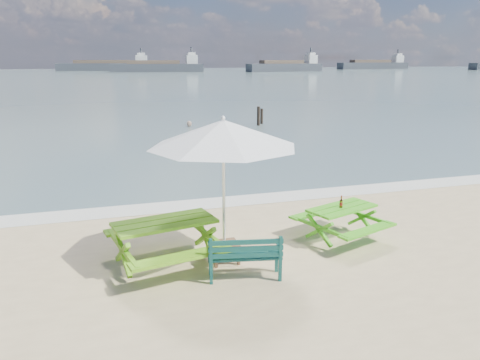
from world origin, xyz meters
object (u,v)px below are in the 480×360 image
object	(u,v)px
picnic_table_left	(166,244)
picnic_table_right	(341,224)
patio_umbrella	(223,134)
swimmer	(189,136)
side_table	(224,252)
park_bench	(245,265)
beer_bottle	(341,204)

from	to	relation	value
picnic_table_left	picnic_table_right	world-z (taller)	picnic_table_left
picnic_table_right	patio_umbrella	world-z (taller)	patio_umbrella
picnic_table_right	swimmer	world-z (taller)	picnic_table_right
patio_umbrella	picnic_table_right	bearing A→B (deg)	8.00
side_table	patio_umbrella	size ratio (longest dim) A/B	0.20
park_bench	beer_bottle	size ratio (longest dim) A/B	5.19
park_bench	beer_bottle	world-z (taller)	beer_bottle
patio_umbrella	swimmer	xyz separation A→B (m)	(2.66, 17.41, -2.88)
patio_umbrella	swimmer	bearing A→B (deg)	81.33
patio_umbrella	swimmer	size ratio (longest dim) A/B	1.62
picnic_table_left	picnic_table_right	xyz separation A→B (m)	(3.63, 0.23, -0.07)
picnic_table_right	park_bench	bearing A→B (deg)	-155.60
picnic_table_left	swimmer	size ratio (longest dim) A/B	1.40
side_table	picnic_table_right	bearing A→B (deg)	8.00
picnic_table_right	park_bench	world-z (taller)	park_bench
side_table	swimmer	bearing A→B (deg)	81.33
side_table	patio_umbrella	xyz separation A→B (m)	(0.00, 0.00, 2.19)
swimmer	side_table	bearing A→B (deg)	-98.67
side_table	beer_bottle	bearing A→B (deg)	7.48
beer_bottle	park_bench	bearing A→B (deg)	-155.77
park_bench	side_table	distance (m)	0.75
swimmer	park_bench	bearing A→B (deg)	-97.82
patio_umbrella	swimmer	world-z (taller)	patio_umbrella
picnic_table_right	park_bench	size ratio (longest dim) A/B	1.55
picnic_table_left	beer_bottle	world-z (taller)	beer_bottle
picnic_table_left	beer_bottle	distance (m)	3.61
swimmer	beer_bottle	bearing A→B (deg)	-90.41
picnic_table_left	park_bench	distance (m)	1.50
park_bench	side_table	size ratio (longest dim) A/B	2.45
park_bench	patio_umbrella	distance (m)	2.27
park_bench	patio_umbrella	world-z (taller)	patio_umbrella
picnic_table_left	swimmer	xyz separation A→B (m)	(3.70, 17.28, -0.91)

